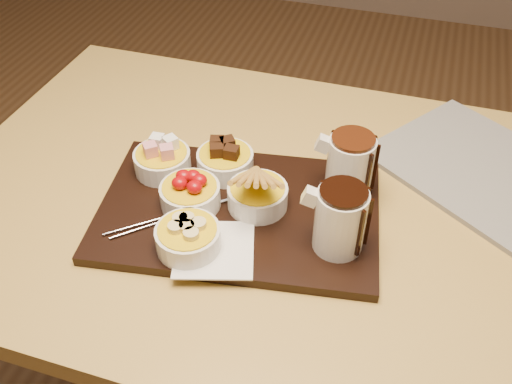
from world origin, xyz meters
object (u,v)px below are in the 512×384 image
(serving_board, at_px, (239,211))
(pitcher_milk_chocolate, at_px, (350,166))
(pitcher_dark_chocolate, at_px, (340,220))
(newspaper, at_px, (482,169))
(bowl_strawberries, at_px, (190,196))
(dining_table, at_px, (279,237))

(serving_board, relative_size, pitcher_milk_chocolate, 4.34)
(pitcher_dark_chocolate, relative_size, newspaper, 0.30)
(serving_board, distance_m, newspaper, 0.46)
(serving_board, xyz_separation_m, newspaper, (0.39, 0.24, -0.00))
(serving_board, bearing_deg, pitcher_dark_chocolate, -19.98)
(serving_board, height_order, pitcher_dark_chocolate, pitcher_dark_chocolate)
(serving_board, height_order, bowl_strawberries, bowl_strawberries)
(newspaper, bearing_deg, serving_board, -113.30)
(pitcher_dark_chocolate, bearing_deg, serving_board, 160.02)
(bowl_strawberries, bearing_deg, newspaper, 29.21)
(pitcher_milk_chocolate, height_order, newspaper, pitcher_milk_chocolate)
(dining_table, xyz_separation_m, bowl_strawberries, (-0.13, -0.08, 0.14))
(pitcher_dark_chocolate, height_order, pitcher_milk_chocolate, same)
(serving_board, xyz_separation_m, pitcher_milk_chocolate, (0.16, 0.10, 0.06))
(serving_board, relative_size, pitcher_dark_chocolate, 4.34)
(dining_table, bearing_deg, newspaper, 28.63)
(newspaper, bearing_deg, bowl_strawberries, -116.24)
(dining_table, relative_size, pitcher_milk_chocolate, 11.32)
(dining_table, relative_size, bowl_strawberries, 12.00)
(serving_board, relative_size, bowl_strawberries, 4.60)
(bowl_strawberries, bearing_deg, pitcher_milk_chocolate, 25.03)
(dining_table, height_order, newspaper, newspaper)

